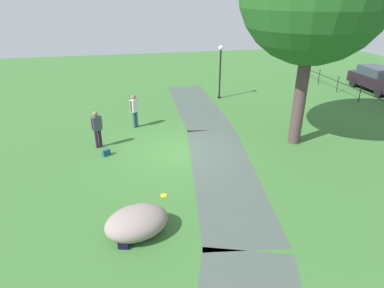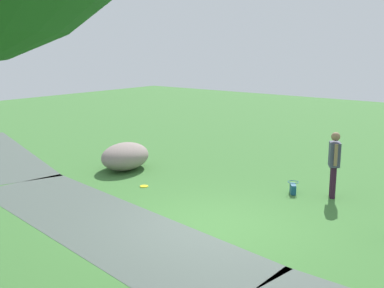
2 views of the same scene
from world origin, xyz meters
TOP-DOWN VIEW (x-y plane):
  - ground_plane at (0.00, 0.00)m, footprint 48.00×48.00m
  - footpath_segment_near at (-6.00, 1.82)m, footprint 8.04×2.47m
  - footpath_segment_mid at (1.96, 1.18)m, footprint 8.25×3.45m
  - lamp_post at (-6.92, 3.55)m, footprint 0.28×0.28m
  - lawn_boulder at (4.69, -2.12)m, footprint 1.73×2.04m
  - woman_with_handbag at (-1.19, -3.42)m, footprint 0.39×0.46m
  - man_near_boulder at (-3.16, -1.78)m, footprint 0.41×0.43m
  - handbag_on_grass at (-0.31, -3.09)m, footprint 0.38×0.38m
  - backpack_by_boulder at (5.12, -2.49)m, footprint 0.32×0.33m
  - frisbee_on_grass at (3.01, -1.19)m, footprint 0.22×0.22m
  - parked_suv_orange at (-6.36, 14.14)m, footprint 3.95×1.74m

SIDE VIEW (x-z plane):
  - ground_plane at x=0.00m, z-range 0.00..0.00m
  - footpath_segment_near at x=-6.00m, z-range 0.00..0.01m
  - footpath_segment_mid at x=1.96m, z-range 0.00..0.01m
  - frisbee_on_grass at x=3.01m, z-range 0.00..0.02m
  - handbag_on_grass at x=-0.31m, z-range -0.01..0.29m
  - backpack_by_boulder at x=5.12m, z-range -0.01..0.39m
  - lawn_boulder at x=4.69m, z-range 0.00..0.79m
  - parked_suv_orange at x=-6.36m, z-range 0.03..1.59m
  - woman_with_handbag at x=-1.19m, z-range 0.12..1.74m
  - man_near_boulder at x=-3.16m, z-range 0.13..1.76m
  - lamp_post at x=-6.92m, z-range 0.39..3.58m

